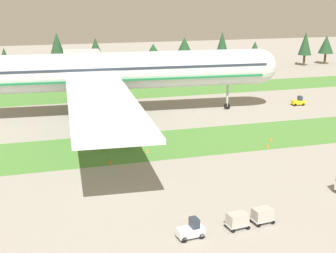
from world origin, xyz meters
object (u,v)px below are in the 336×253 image
object	(u,v)px
taxiway_marker_3	(147,151)
baggage_tug	(191,230)
cargo_dolly_lead	(237,220)
cargo_dolly_second	(262,214)
taxiway_marker_2	(110,161)
airliner	(98,71)
pushback_tractor	(298,102)
taxiway_marker_1	(268,146)
taxiway_marker_0	(271,139)

from	to	relation	value
taxiway_marker_3	baggage_tug	bearing A→B (deg)	-95.03
cargo_dolly_lead	cargo_dolly_second	world-z (taller)	same
taxiway_marker_2	airliner	bearing A→B (deg)	84.39
pushback_tractor	taxiway_marker_1	xyz separation A→B (m)	(-19.69, -23.68, -0.54)
taxiway_marker_1	taxiway_marker_0	bearing A→B (deg)	53.79
airliner	baggage_tug	world-z (taller)	airliner
cargo_dolly_lead	baggage_tug	bearing A→B (deg)	90.00
cargo_dolly_lead	taxiway_marker_0	distance (m)	30.61
taxiway_marker_1	taxiway_marker_2	xyz separation A→B (m)	(-24.00, -0.31, 0.04)
baggage_tug	taxiway_marker_2	bearing A→B (deg)	3.21
airliner	cargo_dolly_lead	distance (m)	49.79
taxiway_marker_0	taxiway_marker_3	bearing A→B (deg)	-179.98
taxiway_marker_3	cargo_dolly_lead	bearing A→B (deg)	-83.81
taxiway_marker_0	cargo_dolly_lead	bearing A→B (deg)	-124.61
airliner	cargo_dolly_lead	world-z (taller)	airliner
pushback_tractor	cargo_dolly_lead	bearing A→B (deg)	146.74
cargo_dolly_second	taxiway_marker_1	size ratio (longest dim) A/B	4.24
baggage_tug	taxiway_marker_0	world-z (taller)	baggage_tug
cargo_dolly_lead	taxiway_marker_1	world-z (taller)	cargo_dolly_lead
taxiway_marker_1	taxiway_marker_3	xyz separation A→B (m)	(-17.99, 2.90, -0.05)
airliner	taxiway_marker_1	world-z (taller)	airliner
pushback_tractor	cargo_dolly_second	bearing A→B (deg)	148.91
baggage_tug	taxiway_marker_0	size ratio (longest dim) A/B	5.23
airliner	pushback_tractor	size ratio (longest dim) A/B	32.41
cargo_dolly_lead	taxiway_marker_2	world-z (taller)	cargo_dolly_lead
taxiway_marker_0	taxiway_marker_1	size ratio (longest dim) A/B	0.94
cargo_dolly_lead	taxiway_marker_0	xyz separation A→B (m)	(17.38, 25.19, -0.66)
taxiway_marker_2	taxiway_marker_3	bearing A→B (deg)	28.08
cargo_dolly_lead	taxiway_marker_2	bearing A→B (deg)	15.46
taxiway_marker_1	taxiway_marker_3	bearing A→B (deg)	170.85
taxiway_marker_1	taxiway_marker_3	world-z (taller)	taxiway_marker_1
cargo_dolly_lead	pushback_tractor	world-z (taller)	pushback_tractor
airliner	baggage_tug	size ratio (longest dim) A/B	31.92
pushback_tractor	taxiway_marker_3	bearing A→B (deg)	122.87
taxiway_marker_0	taxiway_marker_2	size ratio (longest dim) A/B	0.82
pushback_tractor	taxiway_marker_3	xyz separation A→B (m)	(-37.68, -20.78, -0.59)
taxiway_marker_1	cargo_dolly_lead	bearing A→B (deg)	-124.40
taxiway_marker_2	pushback_tractor	bearing A→B (deg)	28.77
baggage_tug	taxiway_marker_2	xyz separation A→B (m)	(-3.75, 22.52, -0.50)
taxiway_marker_0	pushback_tractor	bearing A→B (deg)	49.79
taxiway_marker_0	taxiway_marker_2	distance (m)	26.32
cargo_dolly_lead	taxiway_marker_1	distance (m)	27.01
baggage_tug	taxiway_marker_3	distance (m)	25.83
cargo_dolly_second	taxiway_marker_3	bearing A→B (deg)	6.49
cargo_dolly_second	taxiway_marker_2	world-z (taller)	cargo_dolly_second
pushback_tractor	taxiway_marker_2	xyz separation A→B (m)	(-43.69, -23.99, -0.50)
cargo_dolly_lead	taxiway_marker_3	bearing A→B (deg)	-0.04
cargo_dolly_second	pushback_tractor	bearing A→B (deg)	-41.32
baggage_tug	taxiway_marker_3	bearing A→B (deg)	-11.26
taxiway_marker_0	taxiway_marker_1	world-z (taller)	taxiway_marker_1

